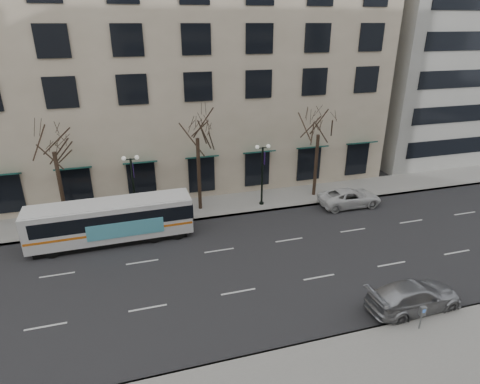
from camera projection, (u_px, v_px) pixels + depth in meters
name	position (u px, v px, depth m)	size (l,w,h in m)	color
ground	(228.00, 269.00, 24.57)	(160.00, 160.00, 0.00)	black
sidewalk_far	(258.00, 201.00, 33.77)	(80.00, 4.00, 0.15)	gray
building_hotel	(150.00, 44.00, 37.90)	(40.00, 20.00, 24.00)	tan
tree_far_left	(51.00, 139.00, 27.15)	(3.60, 3.60, 8.34)	black
tree_far_mid	(197.00, 126.00, 29.63)	(3.60, 3.60, 8.55)	black
tree_far_right	(319.00, 123.00, 32.39)	(3.60, 3.60, 8.06)	black
lamp_post_left	(134.00, 185.00, 29.38)	(1.22, 0.45, 5.21)	black
lamp_post_right	(262.00, 172.00, 31.94)	(1.22, 0.45, 5.21)	black
city_bus	(112.00, 220.00, 27.15)	(10.88, 2.56, 2.94)	silver
silver_car	(414.00, 296.00, 20.97)	(2.12, 5.21, 1.51)	#9A9CA1
white_pickup	(350.00, 198.00, 32.83)	(2.37, 5.15, 1.43)	silver
pay_station	(422.00, 313.00, 19.28)	(0.29, 0.20, 1.30)	slate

